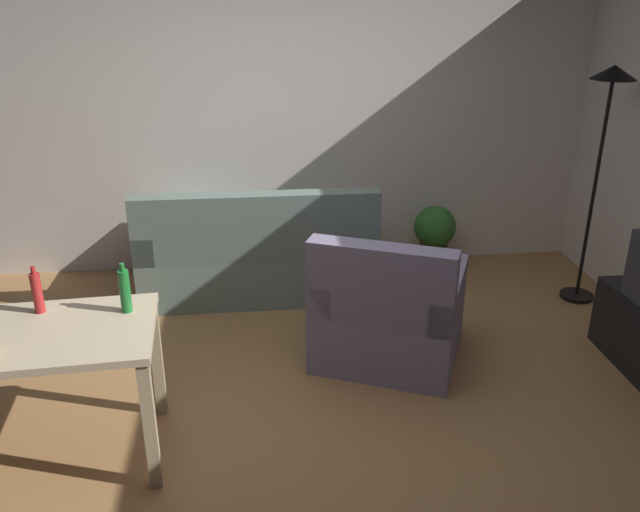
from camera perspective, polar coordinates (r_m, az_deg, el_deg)
ground_plane at (r=4.06m, az=-0.69°, el=-12.76°), size 5.20×4.40×0.02m
wall_rear at (r=5.59m, az=-2.90°, el=12.45°), size 5.20×0.10×2.70m
couch at (r=5.29m, az=-5.40°, el=-0.05°), size 1.84×0.84×0.92m
torchiere_lamp at (r=5.25m, az=23.57°, el=10.65°), size 0.32×0.32×1.81m
desk at (r=3.59m, az=-23.69°, el=-7.63°), size 1.24×0.78×0.76m
potted_plant at (r=5.78m, az=9.92°, el=1.97°), size 0.36×0.36×0.57m
armchair at (r=4.36m, az=5.93°, el=-5.13°), size 1.16×1.13×0.92m
bottle_red at (r=3.68m, az=-23.36°, el=-2.91°), size 0.05×0.05×0.26m
bottle_green at (r=3.53m, az=-16.59°, el=-2.88°), size 0.06×0.06×0.27m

